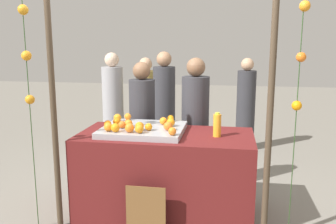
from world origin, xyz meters
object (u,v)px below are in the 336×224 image
object	(u,v)px
juice_bottle	(217,125)
vendor_left	(142,130)
vendor_right	(195,131)
stall_counter	(166,174)
chalkboard_sign	(146,214)
orange_0	(171,122)
orange_1	(139,126)

from	to	relation	value
juice_bottle	vendor_left	bearing A→B (deg)	143.91
juice_bottle	vendor_right	distance (m)	0.76
stall_counter	vendor_left	size ratio (longest dim) A/B	1.14
stall_counter	juice_bottle	xyz separation A→B (m)	(0.53, -0.02, 0.55)
chalkboard_sign	vendor_right	bearing A→B (deg)	74.96
vendor_left	chalkboard_sign	bearing A→B (deg)	-75.05
orange_0	orange_1	world-z (taller)	orange_1
orange_1	vendor_left	world-z (taller)	vendor_left
juice_bottle	orange_1	bearing A→B (deg)	-170.57
stall_counter	orange_0	xyz separation A→B (m)	(0.04, 0.08, 0.54)
stall_counter	orange_1	xyz separation A→B (m)	(-0.24, -0.15, 0.54)
stall_counter	orange_1	bearing A→B (deg)	-148.06
juice_bottle	chalkboard_sign	world-z (taller)	juice_bottle
stall_counter	juice_bottle	distance (m)	0.76
orange_0	juice_bottle	bearing A→B (deg)	-12.08
chalkboard_sign	vendor_left	bearing A→B (deg)	104.95
juice_bottle	chalkboard_sign	size ratio (longest dim) A/B	0.46
juice_bottle	chalkboard_sign	xyz separation A→B (m)	(-0.61, -0.54, -0.73)
orange_0	orange_1	xyz separation A→B (m)	(-0.28, -0.23, 0.00)
juice_bottle	orange_0	bearing A→B (deg)	167.92
orange_0	orange_1	distance (m)	0.36
vendor_left	juice_bottle	bearing A→B (deg)	-36.09
orange_1	chalkboard_sign	world-z (taller)	orange_1
orange_0	stall_counter	bearing A→B (deg)	-115.94
juice_bottle	vendor_right	size ratio (longest dim) A/B	0.15
orange_0	chalkboard_sign	bearing A→B (deg)	-100.72
juice_bottle	vendor_left	size ratio (longest dim) A/B	0.16
orange_1	stall_counter	bearing A→B (deg)	31.94
stall_counter	vendor_left	xyz separation A→B (m)	(-0.41, 0.66, 0.30)
stall_counter	vendor_left	world-z (taller)	vendor_left
orange_0	orange_1	bearing A→B (deg)	-140.27
stall_counter	orange_1	world-z (taller)	orange_1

